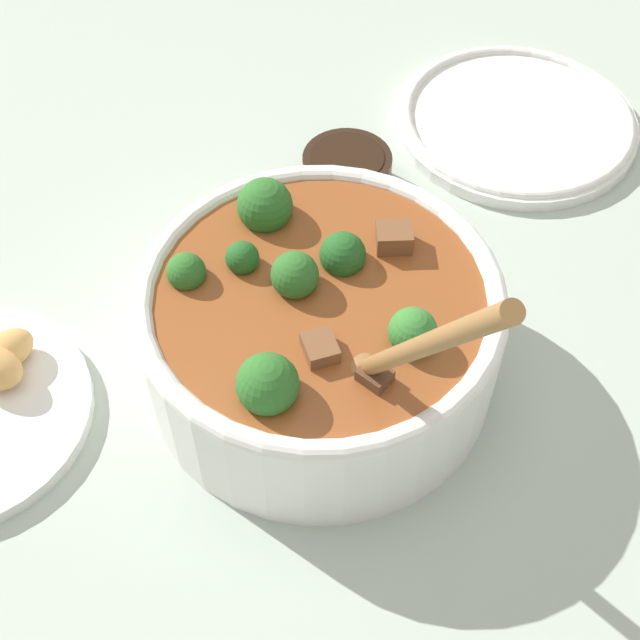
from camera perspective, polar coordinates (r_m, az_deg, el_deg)
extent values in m
plane|color=#ADBCAD|center=(0.70, 0.00, -3.18)|extent=(4.00, 4.00, 0.00)
cylinder|color=white|center=(0.66, 0.00, -0.96)|extent=(0.27, 0.27, 0.09)
torus|color=white|center=(0.63, 0.00, 1.52)|extent=(0.27, 0.27, 0.02)
cylinder|color=brown|center=(0.65, 0.00, 0.08)|extent=(0.24, 0.24, 0.05)
sphere|color=#2D6B28|center=(0.67, -3.55, 7.32)|extent=(0.04, 0.04, 0.04)
cylinder|color=#6B9956|center=(0.69, -3.42, 5.52)|extent=(0.01, 0.01, 0.02)
sphere|color=#235B23|center=(0.64, 1.65, 4.12)|extent=(0.03, 0.03, 0.03)
cylinder|color=#6B9956|center=(0.66, 1.61, 2.68)|extent=(0.01, 0.01, 0.02)
sphere|color=#2D6B28|center=(0.57, -3.37, -4.12)|extent=(0.04, 0.04, 0.04)
cylinder|color=#6B9956|center=(0.59, -3.24, -5.73)|extent=(0.01, 0.01, 0.02)
sphere|color=#2D6B28|center=(0.62, -1.65, 2.85)|extent=(0.03, 0.03, 0.03)
cylinder|color=#6B9956|center=(0.64, -1.60, 1.40)|extent=(0.01, 0.01, 0.02)
sphere|color=#387F33|center=(0.59, 5.95, -0.73)|extent=(0.03, 0.03, 0.03)
cylinder|color=#6B9956|center=(0.61, 5.76, -2.10)|extent=(0.01, 0.01, 0.02)
sphere|color=#2D6B28|center=(0.64, -8.56, 3.07)|extent=(0.03, 0.03, 0.03)
cylinder|color=#6B9956|center=(0.65, -8.35, 1.88)|extent=(0.01, 0.01, 0.01)
sphere|color=#235B23|center=(0.64, -4.90, 4.11)|extent=(0.02, 0.02, 0.02)
cylinder|color=#6B9956|center=(0.66, -4.80, 3.06)|extent=(0.01, 0.01, 0.01)
cube|color=brown|center=(0.65, 4.75, 5.20)|extent=(0.03, 0.03, 0.02)
cube|color=brown|center=(0.58, 3.51, -3.72)|extent=(0.02, 0.02, 0.02)
cube|color=brown|center=(0.59, 0.01, -1.98)|extent=(0.03, 0.03, 0.02)
ellipsoid|color=olive|center=(0.59, 2.76, -3.14)|extent=(0.04, 0.03, 0.01)
cylinder|color=olive|center=(0.48, 6.45, -1.72)|extent=(0.09, 0.11, 0.20)
cylinder|color=black|center=(0.82, 1.73, 9.42)|extent=(0.08, 0.08, 0.04)
cylinder|color=black|center=(0.81, 1.75, 10.09)|extent=(0.07, 0.07, 0.01)
cylinder|color=white|center=(0.91, 12.41, 12.23)|extent=(0.23, 0.23, 0.01)
torus|color=white|center=(0.91, 12.48, 12.51)|extent=(0.23, 0.23, 0.01)
ellipsoid|color=tan|center=(0.72, -19.41, -1.82)|extent=(0.05, 0.04, 0.03)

